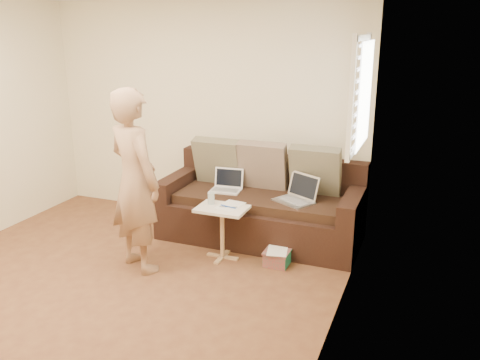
{
  "coord_description": "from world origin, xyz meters",
  "views": [
    {
      "loc": [
        2.61,
        -3.22,
        2.3
      ],
      "look_at": [
        0.8,
        1.4,
        0.78
      ],
      "focal_mm": 37.8,
      "sensor_mm": 36.0,
      "label": 1
    }
  ],
  "objects_px": {
    "person": "(135,181)",
    "striped_box": "(277,257)",
    "laptop_white": "(226,191)",
    "side_table": "(222,233)",
    "laptop_silver": "(293,202)",
    "sofa": "(261,202)",
    "drinking_glass": "(211,198)"
  },
  "relations": [
    {
      "from": "drinking_glass",
      "to": "side_table",
      "type": "bearing_deg",
      "value": -21.4
    },
    {
      "from": "laptop_white",
      "to": "striped_box",
      "type": "xyz_separation_m",
      "value": [
        0.78,
        -0.53,
        -0.44
      ]
    },
    {
      "from": "sofa",
      "to": "striped_box",
      "type": "bearing_deg",
      "value": -56.63
    },
    {
      "from": "laptop_silver",
      "to": "person",
      "type": "distance_m",
      "value": 1.67
    },
    {
      "from": "striped_box",
      "to": "sofa",
      "type": "bearing_deg",
      "value": 123.37
    },
    {
      "from": "laptop_silver",
      "to": "laptop_white",
      "type": "height_order",
      "value": "laptop_silver"
    },
    {
      "from": "person",
      "to": "striped_box",
      "type": "bearing_deg",
      "value": -131.44
    },
    {
      "from": "laptop_white",
      "to": "drinking_glass",
      "type": "bearing_deg",
      "value": -88.81
    },
    {
      "from": "sofa",
      "to": "laptop_silver",
      "type": "xyz_separation_m",
      "value": [
        0.4,
        -0.12,
        0.1
      ]
    },
    {
      "from": "sofa",
      "to": "striped_box",
      "type": "relative_size",
      "value": 8.77
    },
    {
      "from": "sofa",
      "to": "laptop_white",
      "type": "bearing_deg",
      "value": -173.14
    },
    {
      "from": "sofa",
      "to": "side_table",
      "type": "distance_m",
      "value": 0.67
    },
    {
      "from": "person",
      "to": "drinking_glass",
      "type": "distance_m",
      "value": 0.81
    },
    {
      "from": "side_table",
      "to": "drinking_glass",
      "type": "relative_size",
      "value": 4.61
    },
    {
      "from": "sofa",
      "to": "person",
      "type": "height_order",
      "value": "person"
    },
    {
      "from": "sofa",
      "to": "laptop_silver",
      "type": "distance_m",
      "value": 0.43
    },
    {
      "from": "person",
      "to": "striped_box",
      "type": "relative_size",
      "value": 7.1
    },
    {
      "from": "laptop_silver",
      "to": "drinking_glass",
      "type": "bearing_deg",
      "value": -120.19
    },
    {
      "from": "sofa",
      "to": "striped_box",
      "type": "distance_m",
      "value": 0.77
    },
    {
      "from": "person",
      "to": "drinking_glass",
      "type": "relative_size",
      "value": 14.85
    },
    {
      "from": "striped_box",
      "to": "person",
      "type": "bearing_deg",
      "value": -157.08
    },
    {
      "from": "sofa",
      "to": "laptop_white",
      "type": "height_order",
      "value": "sofa"
    },
    {
      "from": "laptop_silver",
      "to": "side_table",
      "type": "relative_size",
      "value": 0.72
    },
    {
      "from": "laptop_white",
      "to": "side_table",
      "type": "relative_size",
      "value": 0.6
    },
    {
      "from": "laptop_white",
      "to": "drinking_glass",
      "type": "height_order",
      "value": "drinking_glass"
    },
    {
      "from": "person",
      "to": "side_table",
      "type": "xyz_separation_m",
      "value": [
        0.69,
        0.48,
        -0.61
      ]
    },
    {
      "from": "laptop_silver",
      "to": "side_table",
      "type": "bearing_deg",
      "value": -111.24
    },
    {
      "from": "sofa",
      "to": "striped_box",
      "type": "xyz_separation_m",
      "value": [
        0.38,
        -0.58,
        -0.35
      ]
    },
    {
      "from": "person",
      "to": "side_table",
      "type": "bearing_deg",
      "value": -119.18
    },
    {
      "from": "sofa",
      "to": "person",
      "type": "relative_size",
      "value": 1.23
    },
    {
      "from": "person",
      "to": "striped_box",
      "type": "distance_m",
      "value": 1.59
    },
    {
      "from": "side_table",
      "to": "sofa",
      "type": "bearing_deg",
      "value": 72.49
    }
  ]
}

